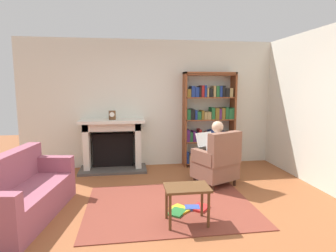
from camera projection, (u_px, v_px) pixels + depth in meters
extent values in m
plane|color=#96542F|center=(173.00, 215.00, 3.81)|extent=(14.00, 14.00, 0.00)
cube|color=silver|center=(154.00, 104.00, 6.12)|extent=(5.60, 0.10, 2.70)
cube|color=silver|center=(303.00, 107.00, 5.23)|extent=(0.10, 5.20, 2.70)
cube|color=brown|center=(170.00, 206.00, 4.11)|extent=(2.40, 1.80, 0.01)
cube|color=#4C4742|center=(113.00, 169.00, 5.82)|extent=(1.35, 0.64, 0.05)
cube|color=black|center=(113.00, 149.00, 5.98)|extent=(0.83, 0.20, 0.70)
cube|color=silver|center=(87.00, 147.00, 5.77)|extent=(0.12, 0.44, 1.00)
cube|color=silver|center=(138.00, 145.00, 5.92)|extent=(0.12, 0.44, 1.00)
cube|color=silver|center=(112.00, 126.00, 5.79)|extent=(1.15, 0.44, 0.16)
cube|color=silver|center=(112.00, 121.00, 5.71)|extent=(1.31, 0.56, 0.06)
cylinder|color=brown|center=(112.00, 115.00, 5.68)|extent=(0.14, 0.14, 0.18)
cylinder|color=white|center=(112.00, 114.00, 5.61)|extent=(0.10, 0.01, 0.10)
cube|color=brown|center=(185.00, 120.00, 6.05)|extent=(0.04, 0.32, 2.03)
cube|color=brown|center=(233.00, 119.00, 6.21)|extent=(0.04, 0.32, 2.03)
cube|color=brown|center=(210.00, 73.00, 5.99)|extent=(1.12, 0.32, 0.04)
cube|color=brown|center=(208.00, 162.00, 6.26)|extent=(1.08, 0.32, 0.02)
cube|color=navy|center=(187.00, 157.00, 6.17)|extent=(0.05, 0.26, 0.25)
cube|color=#997F4C|center=(190.00, 159.00, 6.18)|extent=(0.07, 0.26, 0.16)
cube|color=navy|center=(193.00, 157.00, 6.19)|extent=(0.08, 0.26, 0.22)
cube|color=#997F4C|center=(197.00, 158.00, 6.20)|extent=(0.08, 0.26, 0.20)
cube|color=brown|center=(200.00, 157.00, 6.21)|extent=(0.06, 0.26, 0.20)
cube|color=black|center=(203.00, 158.00, 6.22)|extent=(0.05, 0.26, 0.18)
cube|color=#1E592D|center=(206.00, 157.00, 6.23)|extent=(0.05, 0.26, 0.22)
cube|color=#4C1E59|center=(208.00, 156.00, 6.23)|extent=(0.05, 0.26, 0.26)
cube|color=brown|center=(211.00, 157.00, 6.25)|extent=(0.05, 0.26, 0.19)
cube|color=#1E592D|center=(214.00, 157.00, 6.26)|extent=(0.09, 0.26, 0.18)
cube|color=#997F4C|center=(218.00, 156.00, 6.27)|extent=(0.08, 0.26, 0.23)
cube|color=black|center=(221.00, 157.00, 6.28)|extent=(0.04, 0.26, 0.16)
cube|color=#4C1E59|center=(223.00, 156.00, 6.29)|extent=(0.04, 0.26, 0.22)
cube|color=black|center=(225.00, 155.00, 6.29)|extent=(0.05, 0.26, 0.25)
cube|color=black|center=(228.00, 157.00, 6.31)|extent=(0.08, 0.26, 0.16)
cube|color=brown|center=(208.00, 141.00, 6.20)|extent=(1.08, 0.32, 0.02)
cube|color=#4C1E59|center=(187.00, 135.00, 6.10)|extent=(0.06, 0.26, 0.25)
cube|color=#1E592D|center=(190.00, 136.00, 6.11)|extent=(0.06, 0.26, 0.20)
cube|color=#4C1E59|center=(193.00, 136.00, 6.12)|extent=(0.05, 0.26, 0.22)
cube|color=navy|center=(196.00, 137.00, 6.13)|extent=(0.06, 0.26, 0.18)
cube|color=maroon|center=(199.00, 135.00, 6.14)|extent=(0.05, 0.26, 0.26)
cube|color=#997F4C|center=(203.00, 137.00, 6.15)|extent=(0.08, 0.26, 0.17)
cube|color=maroon|center=(207.00, 136.00, 6.17)|extent=(0.07, 0.26, 0.18)
cube|color=navy|center=(211.00, 135.00, 6.18)|extent=(0.08, 0.26, 0.23)
cube|color=navy|center=(214.00, 137.00, 6.19)|extent=(0.08, 0.26, 0.16)
cube|color=#4C1E59|center=(218.00, 135.00, 6.20)|extent=(0.06, 0.26, 0.25)
cube|color=#4C1E59|center=(221.00, 136.00, 6.21)|extent=(0.07, 0.26, 0.16)
cube|color=navy|center=(224.00, 136.00, 6.22)|extent=(0.07, 0.26, 0.19)
cube|color=black|center=(227.00, 136.00, 6.23)|extent=(0.04, 0.26, 0.18)
cube|color=brown|center=(230.00, 136.00, 6.24)|extent=(0.07, 0.26, 0.19)
cube|color=brown|center=(209.00, 119.00, 6.13)|extent=(1.08, 0.32, 0.02)
cube|color=#1E592D|center=(188.00, 114.00, 6.04)|extent=(0.07, 0.26, 0.22)
cube|color=black|center=(192.00, 114.00, 6.05)|extent=(0.08, 0.26, 0.22)
cube|color=navy|center=(195.00, 115.00, 6.06)|extent=(0.05, 0.26, 0.20)
cube|color=#1E592D|center=(198.00, 115.00, 6.07)|extent=(0.08, 0.26, 0.17)
cube|color=brown|center=(201.00, 115.00, 6.08)|extent=(0.05, 0.26, 0.19)
cube|color=#997F4C|center=(204.00, 115.00, 6.09)|extent=(0.06, 0.26, 0.16)
cube|color=#997F4C|center=(208.00, 115.00, 6.10)|extent=(0.08, 0.26, 0.16)
cube|color=#1E592D|center=(212.00, 113.00, 6.11)|extent=(0.07, 0.26, 0.25)
cube|color=brown|center=(216.00, 113.00, 6.12)|extent=(0.09, 0.26, 0.24)
cube|color=#4C1E59|center=(219.00, 114.00, 6.13)|extent=(0.05, 0.26, 0.22)
cube|color=brown|center=(222.00, 113.00, 6.14)|extent=(0.07, 0.26, 0.24)
cube|color=#1E592D|center=(225.00, 113.00, 6.15)|extent=(0.07, 0.26, 0.25)
cube|color=#1E592D|center=(228.00, 113.00, 6.16)|extent=(0.07, 0.26, 0.23)
cube|color=#1E592D|center=(232.00, 113.00, 6.17)|extent=(0.08, 0.26, 0.24)
cube|color=brown|center=(209.00, 97.00, 6.06)|extent=(1.08, 0.32, 0.02)
cube|color=brown|center=(188.00, 93.00, 5.97)|extent=(0.08, 0.26, 0.17)
cube|color=navy|center=(192.00, 92.00, 5.98)|extent=(0.08, 0.26, 0.23)
cube|color=navy|center=(196.00, 92.00, 5.99)|extent=(0.08, 0.26, 0.21)
cube|color=black|center=(199.00, 92.00, 6.00)|extent=(0.04, 0.26, 0.22)
cube|color=maroon|center=(202.00, 91.00, 6.01)|extent=(0.06, 0.26, 0.24)
cube|color=navy|center=(204.00, 91.00, 6.02)|extent=(0.05, 0.26, 0.25)
cube|color=#997F4C|center=(207.00, 92.00, 6.03)|extent=(0.04, 0.26, 0.19)
cube|color=black|center=(210.00, 93.00, 6.04)|extent=(0.08, 0.26, 0.18)
cube|color=#997F4C|center=(213.00, 91.00, 6.05)|extent=(0.05, 0.26, 0.24)
cube|color=#1E592D|center=(216.00, 91.00, 6.06)|extent=(0.07, 0.26, 0.23)
cube|color=navy|center=(219.00, 91.00, 6.07)|extent=(0.05, 0.26, 0.23)
cube|color=black|center=(222.00, 91.00, 6.07)|extent=(0.06, 0.26, 0.24)
cube|color=black|center=(226.00, 92.00, 6.09)|extent=(0.08, 0.26, 0.19)
cube|color=#997F4C|center=(230.00, 92.00, 6.10)|extent=(0.07, 0.26, 0.19)
cube|color=brown|center=(210.00, 75.00, 6.00)|extent=(1.08, 0.32, 0.02)
cylinder|color=#331E14|center=(216.00, 175.00, 5.34)|extent=(0.05, 0.05, 0.12)
cylinder|color=#331E14|center=(195.00, 180.00, 5.07)|extent=(0.05, 0.05, 0.12)
cylinder|color=#331E14|center=(234.00, 182.00, 4.95)|extent=(0.05, 0.05, 0.12)
cylinder|color=#331E14|center=(213.00, 188.00, 4.67)|extent=(0.05, 0.05, 0.12)
cube|color=brown|center=(215.00, 170.00, 4.98)|extent=(0.83, 0.81, 0.30)
cube|color=brown|center=(225.00, 149.00, 4.72)|extent=(0.65, 0.42, 0.55)
cube|color=brown|center=(226.00, 153.00, 5.09)|extent=(0.34, 0.54, 0.22)
cube|color=brown|center=(203.00, 157.00, 4.79)|extent=(0.34, 0.54, 0.22)
cube|color=silver|center=(217.00, 148.00, 4.88)|extent=(0.37, 0.32, 0.50)
sphere|color=#D8AD8C|center=(218.00, 127.00, 4.83)|extent=(0.20, 0.20, 0.20)
cube|color=#191E3F|center=(212.00, 156.00, 5.12)|extent=(0.28, 0.41, 0.12)
cube|color=#191E3F|center=(206.00, 157.00, 5.03)|extent=(0.28, 0.41, 0.12)
cylinder|color=#191E3F|center=(205.00, 168.00, 5.31)|extent=(0.10, 0.10, 0.42)
cylinder|color=#191E3F|center=(199.00, 169.00, 5.22)|extent=(0.10, 0.10, 0.42)
cube|color=white|center=(205.00, 139.00, 5.14)|extent=(0.37, 0.25, 0.25)
cube|color=#9E5468|center=(27.00, 203.00, 3.71)|extent=(0.97, 1.79, 0.40)
cube|color=#9E5468|center=(4.00, 172.00, 3.66)|extent=(0.47, 1.71, 0.45)
cube|color=#9E5468|center=(51.00, 164.00, 4.43)|extent=(0.72, 0.27, 0.24)
cube|color=brown|center=(187.00, 188.00, 3.52)|extent=(0.56, 0.39, 0.03)
cylinder|color=brown|center=(170.00, 213.00, 3.36)|extent=(0.04, 0.04, 0.46)
cylinder|color=brown|center=(209.00, 210.00, 3.43)|extent=(0.04, 0.04, 0.46)
cylinder|color=brown|center=(166.00, 202.00, 3.67)|extent=(0.04, 0.04, 0.46)
cylinder|color=brown|center=(202.00, 200.00, 3.73)|extent=(0.04, 0.04, 0.46)
cube|color=#334CA5|center=(192.00, 208.00, 3.98)|extent=(0.22, 0.18, 0.03)
cube|color=red|center=(200.00, 208.00, 3.98)|extent=(0.31, 0.32, 0.03)
cube|color=gold|center=(180.00, 209.00, 3.95)|extent=(0.33, 0.34, 0.03)
cube|color=#267233|center=(177.00, 212.00, 3.84)|extent=(0.31, 0.32, 0.03)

